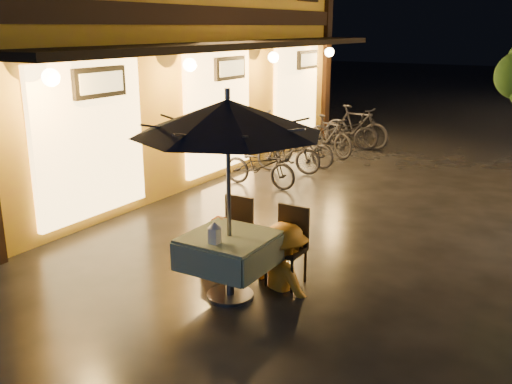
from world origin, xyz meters
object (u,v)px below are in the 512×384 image
Objects in this scene: cafe_table at (230,251)px; person_yellow at (285,225)px; patio_umbrella at (228,117)px; bicycle_0 at (260,166)px; table_lantern at (215,231)px; person_orange at (220,218)px.

cafe_table is 0.62× the size of person_yellow.
patio_umbrella is 1.54× the size of bicycle_0.
person_yellow is (0.41, 0.88, -0.12)m from table_lantern.
person_yellow is at bearing 55.45° from patio_umbrella.
person_orange is at bearing -156.69° from bicycle_0.
table_lantern reaches higher than bicycle_0.
table_lantern is 0.98m from person_yellow.
patio_umbrella reaches higher than table_lantern.
person_orange is at bearing 120.78° from table_lantern.
person_yellow is at bearing -146.17° from bicycle_0.
cafe_table is 0.40× the size of patio_umbrella.
patio_umbrella is 1.54m from person_orange.
patio_umbrella is at bearing 73.31° from person_yellow.
person_yellow is at bearing -164.92° from person_orange.
patio_umbrella is 1.26m from table_lantern.
patio_umbrella is 1.54× the size of person_yellow.
person_orange reaches higher than table_lantern.
table_lantern is at bearing -90.00° from cafe_table.
cafe_table is at bearing -104.04° from patio_umbrella.
person_orange reaches higher than cafe_table.
patio_umbrella is (0.00, 0.00, 1.56)m from cafe_table.
table_lantern is at bearing -155.45° from bicycle_0.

